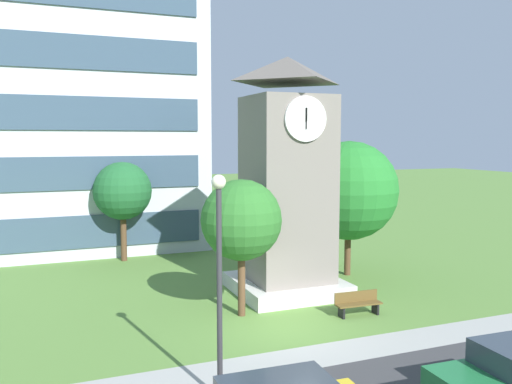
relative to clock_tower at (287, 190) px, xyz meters
name	(u,v)px	position (x,y,z in m)	size (l,w,h in m)	color
ground_plane	(281,328)	(-2.05, -3.91, -4.47)	(160.00, 160.00, 0.00)	#567F38
kerb_strip	(316,356)	(-2.05, -6.54, -4.47)	(120.00, 1.60, 0.01)	#9E9E99
office_building	(15,64)	(-11.05, 15.96, 6.73)	(21.22, 12.98, 22.40)	#B7BCC6
clock_tower	(287,190)	(0.00, 0.00, 0.00)	(4.40, 4.40, 10.04)	slate
park_bench	(358,303)	(1.22, -3.74, -4.01)	(1.82, 0.58, 0.88)	brown
street_lamp	(219,262)	(-5.60, -8.03, -0.90)	(0.36, 0.36, 5.75)	#333338
tree_near_tower	(241,220)	(-2.86, -2.15, -0.85)	(3.03, 3.03, 5.15)	#513823
tree_by_building	(349,191)	(4.02, 1.59, -0.33)	(4.77, 4.77, 6.54)	#513823
tree_streetside	(122,191)	(-5.72, 8.74, -0.66)	(3.14, 3.14, 5.41)	#513823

